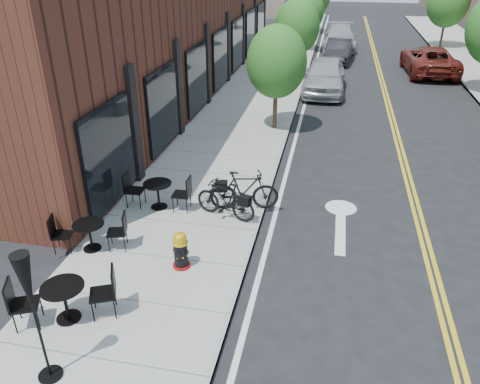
# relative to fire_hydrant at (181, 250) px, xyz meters

# --- Properties ---
(ground) EXTENTS (120.00, 120.00, 0.00)m
(ground) POSITION_rel_fire_hydrant_xyz_m (1.38, 0.25, -0.54)
(ground) COLOR black
(ground) RESTS_ON ground
(sidewalk_near) EXTENTS (4.00, 70.00, 0.12)m
(sidewalk_near) POSITION_rel_fire_hydrant_xyz_m (-0.62, 10.25, -0.48)
(sidewalk_near) COLOR #9E9B93
(sidewalk_near) RESTS_ON ground
(building_near) EXTENTS (5.00, 28.00, 7.00)m
(building_near) POSITION_rel_fire_hydrant_xyz_m (-5.12, 14.25, 2.96)
(building_near) COLOR #4B2618
(building_near) RESTS_ON ground
(tree_near_a) EXTENTS (2.20, 2.20, 3.81)m
(tree_near_a) POSITION_rel_fire_hydrant_xyz_m (0.78, 9.25, 2.07)
(tree_near_a) COLOR #382B1E
(tree_near_a) RESTS_ON sidewalk_near
(tree_near_b) EXTENTS (2.30, 2.30, 3.98)m
(tree_near_b) POSITION_rel_fire_hydrant_xyz_m (0.78, 17.25, 2.18)
(tree_near_b) COLOR #382B1E
(tree_near_b) RESTS_ON sidewalk_near
(tree_near_c) EXTENTS (2.10, 2.10, 3.67)m
(tree_near_c) POSITION_rel_fire_hydrant_xyz_m (0.78, 25.25, 1.99)
(tree_near_c) COLOR #382B1E
(tree_near_c) RESTS_ON sidewalk_near
(tree_far_c) EXTENTS (2.80, 2.80, 4.62)m
(tree_far_c) POSITION_rel_fire_hydrant_xyz_m (9.98, 28.25, 2.52)
(tree_far_c) COLOR #382B1E
(tree_far_c) RESTS_ON sidewalk_far
(fire_hydrant) EXTENTS (0.45, 0.45, 0.88)m
(fire_hydrant) POSITION_rel_fire_hydrant_xyz_m (0.00, 0.00, 0.00)
(fire_hydrant) COLOR maroon
(fire_hydrant) RESTS_ON sidewalk_near
(bicycle_left) EXTENTS (1.73, 0.94, 1.00)m
(bicycle_left) POSITION_rel_fire_hydrant_xyz_m (0.46, 2.25, 0.08)
(bicycle_left) COLOR black
(bicycle_left) RESTS_ON sidewalk_near
(bicycle_right) EXTENTS (1.87, 0.88, 1.08)m
(bicycle_right) POSITION_rel_fire_hydrant_xyz_m (0.85, 2.76, 0.12)
(bicycle_right) COLOR black
(bicycle_right) RESTS_ON sidewalk_near
(bistro_set_a) EXTENTS (1.83, 1.16, 0.98)m
(bistro_set_a) POSITION_rel_fire_hydrant_xyz_m (-1.57, -1.97, 0.07)
(bistro_set_a) COLOR black
(bistro_set_a) RESTS_ON sidewalk_near
(bistro_set_b) EXTENTS (1.67, 0.87, 0.88)m
(bistro_set_b) POSITION_rel_fire_hydrant_xyz_m (-2.22, 0.23, 0.02)
(bistro_set_b) COLOR black
(bistro_set_b) RESTS_ON sidewalk_near
(bistro_set_c) EXTENTS (1.72, 0.76, 0.93)m
(bistro_set_c) POSITION_rel_fire_hydrant_xyz_m (-1.39, 2.39, 0.05)
(bistro_set_c) COLOR black
(bistro_set_c) RESTS_ON sidewalk_near
(patio_umbrella) EXTENTS (0.38, 0.38, 2.38)m
(patio_umbrella) POSITION_rel_fire_hydrant_xyz_m (-1.17, -3.24, 1.29)
(patio_umbrella) COLOR black
(patio_umbrella) RESTS_ON sidewalk_near
(parked_car_a) EXTENTS (1.99, 4.81, 1.63)m
(parked_car_a) POSITION_rel_fire_hydrant_xyz_m (2.41, 15.04, 0.28)
(parked_car_a) COLOR #A2A6AA
(parked_car_a) RESTS_ON ground
(parked_car_b) EXTENTS (1.75, 4.19, 1.35)m
(parked_car_b) POSITION_rel_fire_hydrant_xyz_m (2.98, 22.24, 0.14)
(parked_car_b) COLOR black
(parked_car_b) RESTS_ON ground
(parked_car_c) EXTENTS (2.23, 5.38, 1.55)m
(parked_car_c) POSITION_rel_fire_hydrant_xyz_m (2.98, 26.56, 0.24)
(parked_car_c) COLOR #A2A1A6
(parked_car_c) RESTS_ON ground
(parked_car_far) EXTENTS (2.76, 5.56, 1.51)m
(parked_car_far) POSITION_rel_fire_hydrant_xyz_m (7.96, 20.09, 0.22)
(parked_car_far) COLOR maroon
(parked_car_far) RESTS_ON ground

